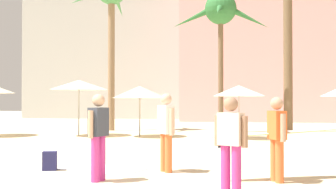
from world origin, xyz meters
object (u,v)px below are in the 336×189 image
Objects in this scene: cafe_umbrella_0 at (239,91)px; beach_towel at (101,169)px; backpack at (50,161)px; person_mid_center at (166,129)px; cafe_umbrella_1 at (79,85)px; palm_tree_right at (221,15)px; person_near_left at (276,134)px; person_far_left at (231,141)px; cafe_umbrella_3 at (140,92)px; person_near_right at (98,133)px; palm_tree_center at (112,1)px.

beach_towel is (-3.09, -8.65, -1.95)m from cafe_umbrella_0.
backpack is (-1.06, -0.36, 0.19)m from beach_towel.
cafe_umbrella_1 is at bearing 83.56° from person_mid_center.
beach_towel is (-2.22, -12.28, -5.83)m from palm_tree_right.
backpack is 0.15× the size of person_near_left.
person_near_left is 1.62m from person_far_left.
cafe_umbrella_3 reaches higher than person_near_right.
backpack is at bearing -73.01° from cafe_umbrella_1.
cafe_umbrella_3 is 9.31m from beach_towel.
person_near_right is at bearing -167.40° from person_mid_center.
person_far_left is (6.47, -15.11, -6.00)m from palm_tree_center.
cafe_umbrella_3 is at bearing -64.77° from person_near_right.
cafe_umbrella_3 is 1.41× the size of person_mid_center.
cafe_umbrella_3 reaches higher than person_far_left.
cafe_umbrella_0 is 1.29× the size of person_mid_center.
person_mid_center is at bearing 141.44° from person_near_left.
cafe_umbrella_0 is 0.78× the size of person_near_left.
cafe_umbrella_3 is at bearing -133.05° from person_far_left.
palm_tree_center is at bearing 96.87° from person_near_left.
palm_tree_center reaches higher than person_near_left.
backpack is (-3.28, -12.64, -5.64)m from palm_tree_right.
person_mid_center is (5.45, -9.23, -1.34)m from cafe_umbrella_1.
cafe_umbrella_3 is at bearing 174.72° from cafe_umbrella_0.
palm_tree_center is at bearing 174.17° from palm_tree_right.
backpack is (0.10, -9.40, -1.73)m from cafe_umbrella_3.
cafe_umbrella_0 is at bearing -3.51° from cafe_umbrella_1.
cafe_umbrella_0 reaches higher than person_near_left.
person_far_left is (1.41, -2.09, -0.05)m from person_mid_center.
person_mid_center is (-0.72, -12.44, -4.92)m from palm_tree_right.
beach_towel is (1.16, -9.04, -1.93)m from cafe_umbrella_3.
person_near_right is (1.46, -1.09, 0.71)m from backpack.
cafe_umbrella_3 is 1.49× the size of person_far_left.
backpack is 1.96m from person_near_right.
cafe_umbrella_3 is at bearing -57.95° from palm_tree_center.
person_mid_center reaches higher than person_far_left.
cafe_umbrella_0 is at bearing 42.78° from person_mid_center.
palm_tree_right is 2.74× the size of cafe_umbrella_1.
cafe_umbrella_3 is 12.04m from person_far_left.
person_near_right is at bearing 168.73° from person_near_left.
beach_towel is at bearing -109.69° from cafe_umbrella_0.
beach_towel is at bearing -66.51° from cafe_umbrella_1.
palm_tree_right is 3.18× the size of cafe_umbrella_0.
beach_towel is 1.10× the size of person_mid_center.
backpack is 4.89m from person_near_left.
person_near_left is (4.82, -0.50, 0.68)m from backpack.
cafe_umbrella_1 is (-0.38, -3.79, -4.60)m from palm_tree_center.
person_mid_center is at bearing -5.99° from beach_towel.
person_near_right is 1.04× the size of person_far_left.
cafe_umbrella_3 is (2.78, -0.04, -0.33)m from cafe_umbrella_1.
backpack is 0.25× the size of person_near_right.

